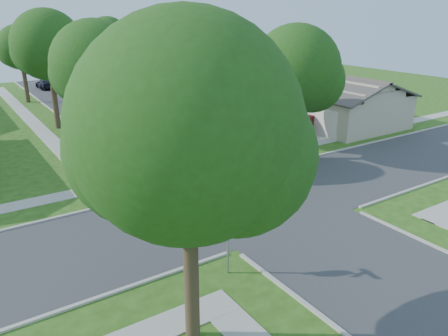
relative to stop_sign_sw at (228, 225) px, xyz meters
name	(u,v)px	position (x,y,z in m)	size (l,w,h in m)	color
ground	(253,202)	(4.70, 4.70, -2.03)	(100.00, 100.00, 0.00)	#294B14
road_ns	(253,201)	(4.70, 4.70, -2.03)	(7.00, 100.00, 0.02)	#333335
sidewalk_ne	(152,103)	(10.80, 30.70, -2.01)	(1.20, 40.00, 0.04)	#9E9B91
sidewalk_nw	(29,118)	(-1.40, 30.70, -2.01)	(1.20, 40.00, 0.04)	#9E9B91
driveway	(281,144)	(12.60, 11.80, -2.01)	(8.80, 3.60, 0.05)	#9E9B91
stop_sign_sw	(228,225)	(0.00, 0.00, 0.00)	(1.05, 0.80, 2.98)	gray
stop_sign_ne	(268,131)	(9.40, 9.40, 0.00)	(1.05, 0.80, 2.98)	gray
tree_e_near	(232,67)	(9.45, 13.71, 3.61)	(4.97, 4.80, 8.28)	#38281C
tree_e_mid	(157,46)	(9.46, 25.71, 4.22)	(5.59, 5.40, 9.21)	#38281C
tree_e_far	(109,41)	(9.45, 38.71, 3.95)	(5.17, 5.00, 8.72)	#38281C
tree_w_near	(98,69)	(0.06, 13.71, 4.08)	(5.38, 5.20, 8.97)	#38281C
tree_w_mid	(49,48)	(0.06, 25.71, 4.46)	(5.80, 5.60, 9.56)	#38281C
tree_w_far	(21,49)	(0.05, 38.71, 3.48)	(4.76, 4.60, 8.04)	#38281C
tree_sw_corner	(189,138)	(-2.74, -2.29, 4.23)	(6.21, 6.00, 9.55)	#38281C
tree_ne_corner	(296,74)	(11.06, 8.91, 3.56)	(5.80, 5.60, 8.66)	#38281C
house_ne_near	(323,103)	(20.69, 15.70, -0.51)	(8.42, 13.60, 4.23)	#B0A38A
house_ne_far	(216,78)	(20.69, 33.70, -0.51)	(8.42, 13.60, 4.23)	#B0A38A
car_driveway	(303,123)	(16.20, 13.40, -1.23)	(1.70, 4.87, 1.60)	#5A1215
car_curb_east	(131,114)	(5.90, 24.20, -1.30)	(1.72, 4.28, 1.46)	black
car_curb_west	(45,84)	(3.50, 46.63, -1.43)	(1.68, 4.12, 1.20)	black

